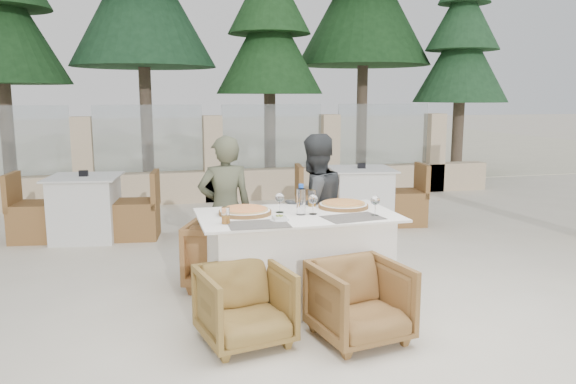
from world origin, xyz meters
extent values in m
plane|color=beige|center=(0.00, 0.00, 0.00)|extent=(80.00, 80.00, 0.00)
cube|color=beige|center=(0.00, 14.00, 0.01)|extent=(30.00, 16.00, 0.01)
cone|color=#1C4325|center=(-1.00, 7.50, 3.25)|extent=(2.86, 2.86, 6.50)
cone|color=#1F4920|center=(1.50, 7.20, 2.50)|extent=(2.20, 2.20, 5.00)
cone|color=#1B421C|center=(3.80, 7.80, 3.40)|extent=(2.99, 2.99, 6.80)
cone|color=#224D29|center=(5.50, 6.50, 2.25)|extent=(1.98, 1.98, 4.50)
cube|color=#615B53|center=(-0.30, -0.33, 0.77)|extent=(0.46, 0.31, 0.00)
cube|color=#5F5851|center=(0.47, -0.28, 0.77)|extent=(0.49, 0.36, 0.00)
cylinder|color=#F75621|center=(-0.32, 0.07, 0.80)|extent=(0.54, 0.54, 0.06)
cylinder|color=#C7541B|center=(0.54, 0.12, 0.80)|extent=(0.53, 0.53, 0.06)
cylinder|color=#A4C5D7|center=(0.11, -0.06, 0.89)|extent=(0.08, 0.08, 0.25)
cylinder|color=orange|center=(-0.53, -0.23, 0.83)|extent=(0.07, 0.07, 0.13)
cylinder|color=#C6841C|center=(0.30, 0.25, 0.84)|extent=(0.09, 0.09, 0.14)
imported|color=#966436|center=(-0.41, 0.58, 0.31)|extent=(0.87, 0.88, 0.62)
imported|color=brown|center=(0.48, 0.71, 0.33)|extent=(0.72, 0.74, 0.66)
imported|color=olive|center=(-0.46, -0.65, 0.27)|extent=(0.69, 0.71, 0.55)
imported|color=brown|center=(0.33, -0.80, 0.28)|extent=(0.70, 0.72, 0.56)
imported|color=#50533C|center=(-0.39, 0.71, 0.68)|extent=(0.50, 0.33, 1.37)
imported|color=#343739|center=(0.40, 0.51, 0.69)|extent=(0.80, 0.71, 1.38)
camera|label=1|loc=(-1.11, -4.33, 1.72)|focal=35.00mm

